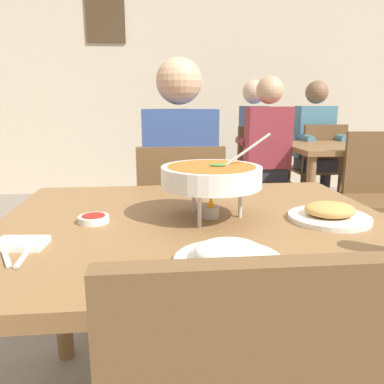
% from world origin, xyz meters
% --- Properties ---
extents(cafe_rear_partition, '(10.00, 0.10, 3.00)m').
position_xyz_m(cafe_rear_partition, '(0.00, 3.73, 1.50)').
color(cafe_rear_partition, beige).
rests_on(cafe_rear_partition, ground_plane).
extents(picture_frame_hung, '(0.44, 0.03, 0.56)m').
position_xyz_m(picture_frame_hung, '(-0.65, 3.67, 2.06)').
color(picture_frame_hung, '#4C3823').
extents(dining_table_main, '(1.19, 1.00, 0.76)m').
position_xyz_m(dining_table_main, '(0.00, 0.00, 0.65)').
color(dining_table_main, brown).
rests_on(dining_table_main, ground_plane).
extents(chair_diner_main, '(0.44, 0.44, 0.90)m').
position_xyz_m(chair_diner_main, '(-0.00, 0.78, 0.51)').
color(chair_diner_main, brown).
rests_on(chair_diner_main, ground_plane).
extents(diner_main, '(0.40, 0.45, 1.31)m').
position_xyz_m(diner_main, '(0.00, 0.82, 0.75)').
color(diner_main, '#2D2D38').
rests_on(diner_main, ground_plane).
extents(curry_bowl, '(0.33, 0.30, 0.26)m').
position_xyz_m(curry_bowl, '(0.04, 0.01, 0.89)').
color(curry_bowl, silver).
rests_on(curry_bowl, dining_table_main).
extents(rice_plate, '(0.24, 0.24, 0.06)m').
position_xyz_m(rice_plate, '(0.03, -0.34, 0.78)').
color(rice_plate, white).
rests_on(rice_plate, dining_table_main).
extents(appetizer_plate, '(0.24, 0.24, 0.06)m').
position_xyz_m(appetizer_plate, '(0.39, -0.05, 0.78)').
color(appetizer_plate, white).
rests_on(appetizer_plate, dining_table_main).
extents(sauce_dish, '(0.09, 0.09, 0.02)m').
position_xyz_m(sauce_dish, '(-0.31, 0.00, 0.77)').
color(sauce_dish, white).
rests_on(sauce_dish, dining_table_main).
extents(napkin_folded, '(0.13, 0.09, 0.02)m').
position_xyz_m(napkin_folded, '(-0.45, -0.18, 0.76)').
color(napkin_folded, white).
rests_on(napkin_folded, dining_table_main).
extents(fork_utensil, '(0.08, 0.16, 0.01)m').
position_xyz_m(fork_utensil, '(-0.47, -0.23, 0.76)').
color(fork_utensil, silver).
rests_on(fork_utensil, dining_table_main).
extents(spoon_utensil, '(0.02, 0.17, 0.01)m').
position_xyz_m(spoon_utensil, '(-0.42, -0.23, 0.76)').
color(spoon_utensil, silver).
rests_on(spoon_utensil, dining_table_main).
extents(dining_table_far, '(1.00, 0.80, 0.76)m').
position_xyz_m(dining_table_far, '(1.48, 1.96, 0.62)').
color(dining_table_far, brown).
rests_on(dining_table_far, ground_plane).
extents(chair_bg_left, '(0.47, 0.47, 0.90)m').
position_xyz_m(chair_bg_left, '(0.81, 2.07, 0.51)').
color(chair_bg_left, brown).
rests_on(chair_bg_left, ground_plane).
extents(chair_bg_middle, '(0.44, 0.44, 0.90)m').
position_xyz_m(chair_bg_middle, '(1.49, 2.50, 0.51)').
color(chair_bg_middle, brown).
rests_on(chair_bg_middle, ground_plane).
extents(chair_bg_right, '(0.45, 0.45, 0.90)m').
position_xyz_m(chair_bg_right, '(0.90, 2.51, 0.51)').
color(chair_bg_right, brown).
rests_on(chair_bg_right, ground_plane).
extents(chair_bg_window, '(0.48, 0.48, 0.90)m').
position_xyz_m(chair_bg_window, '(1.45, 1.40, 0.51)').
color(chair_bg_window, brown).
rests_on(chair_bg_window, ground_plane).
extents(patron_bg_left, '(0.40, 0.45, 1.31)m').
position_xyz_m(patron_bg_left, '(0.81, 2.03, 0.75)').
color(patron_bg_left, '#2D2D38').
rests_on(patron_bg_left, ground_plane).
extents(patron_bg_middle, '(0.40, 0.45, 1.31)m').
position_xyz_m(patron_bg_middle, '(1.45, 2.53, 0.75)').
color(patron_bg_middle, '#2D2D38').
rests_on(patron_bg_middle, ground_plane).
extents(patron_bg_right, '(0.45, 0.40, 1.31)m').
position_xyz_m(patron_bg_right, '(0.86, 2.53, 0.75)').
color(patron_bg_right, '#2D2D38').
rests_on(patron_bg_right, ground_plane).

